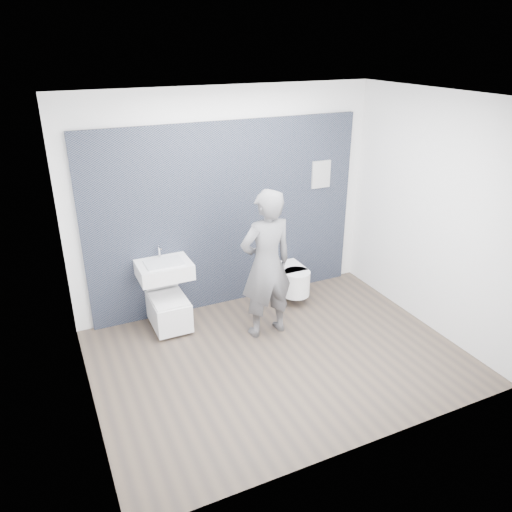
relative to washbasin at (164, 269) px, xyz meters
name	(u,v)px	position (x,y,z in m)	size (l,w,h in m)	color
ground	(278,357)	(0.93, -1.20, -0.76)	(4.00, 4.00, 0.00)	brown
room_shell	(282,210)	(0.93, -1.20, 0.98)	(4.00, 4.00, 4.00)	white
tile_wall	(229,300)	(0.93, 0.27, -0.76)	(3.60, 0.06, 2.40)	black
washbasin	(164,269)	(0.00, 0.00, 0.00)	(0.63, 0.47, 0.47)	white
toilet_square	(169,309)	(0.00, -0.07, -0.51)	(0.43, 0.62, 0.75)	white
toilet_rounded	(292,279)	(1.70, -0.08, -0.45)	(0.37, 0.63, 0.34)	white
info_placard	(315,282)	(2.27, 0.22, -0.76)	(0.27, 0.03, 0.37)	silver
visitor	(266,265)	(1.03, -0.67, 0.14)	(0.66, 0.43, 1.80)	#5D5D61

